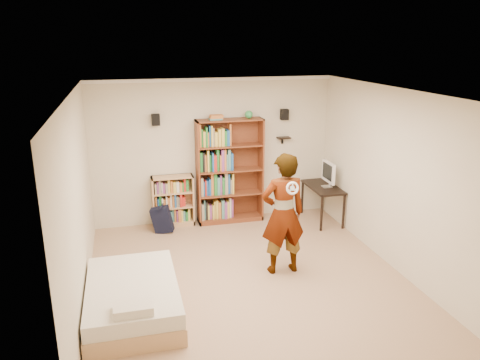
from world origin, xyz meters
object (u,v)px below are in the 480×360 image
at_px(computer_desk, 322,203).
at_px(low_bookshelf, 173,201).
at_px(person, 283,214).
at_px(daybed, 133,294).
at_px(tall_bookshelf, 230,171).

bearing_deg(computer_desk, low_bookshelf, 170.23).
bearing_deg(person, daybed, 13.60).
xyz_separation_m(daybed, person, (2.21, 0.60, 0.66)).
height_order(tall_bookshelf, person, tall_bookshelf).
xyz_separation_m(tall_bookshelf, low_bookshelf, (-1.08, 0.04, -0.51)).
relative_size(low_bookshelf, computer_desk, 0.94).
bearing_deg(low_bookshelf, tall_bookshelf, -2.02).
relative_size(low_bookshelf, person, 0.52).
relative_size(tall_bookshelf, low_bookshelf, 2.06).
bearing_deg(daybed, person, 15.10).
bearing_deg(low_bookshelf, person, -58.48).
height_order(tall_bookshelf, daybed, tall_bookshelf).
height_order(low_bookshelf, computer_desk, low_bookshelf).
bearing_deg(person, tall_bookshelf, -84.03).
height_order(tall_bookshelf, computer_desk, tall_bookshelf).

